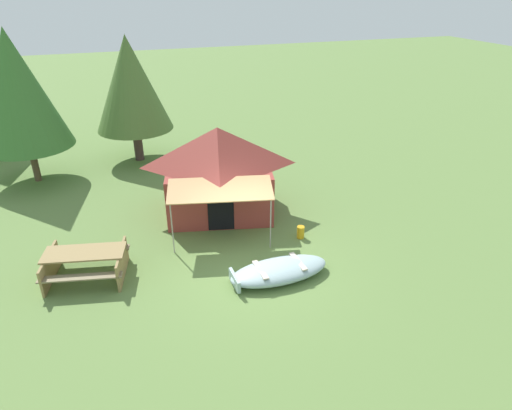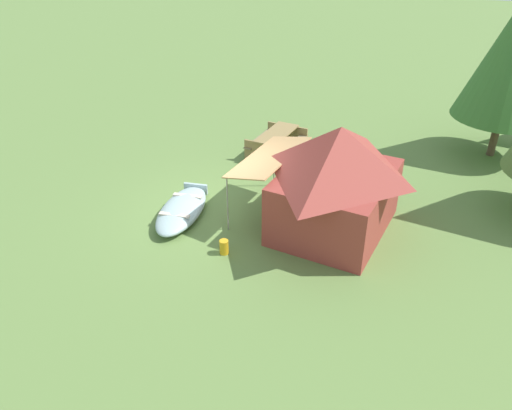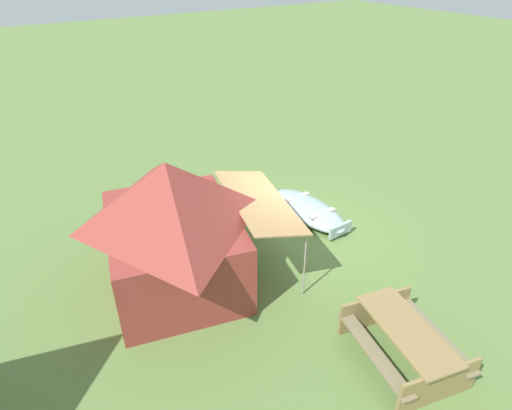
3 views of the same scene
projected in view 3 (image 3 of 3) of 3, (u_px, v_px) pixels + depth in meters
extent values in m
plane|color=#5E7D3F|center=(296.00, 236.00, 10.78)|extent=(80.00, 80.00, 0.00)
ellipsoid|color=#9AB3B7|center=(309.00, 210.00, 11.48)|extent=(2.58, 1.15, 0.40)
ellipsoid|color=#353E40|center=(309.00, 209.00, 11.46)|extent=(2.37, 1.02, 0.14)
cube|color=beige|center=(297.00, 197.00, 11.76)|extent=(0.17, 0.81, 0.04)
cube|color=beige|center=(322.00, 213.00, 11.04)|extent=(0.17, 0.81, 0.04)
cube|color=#9AB3B7|center=(340.00, 230.00, 10.64)|extent=(0.10, 0.68, 0.30)
cube|color=#943730|center=(175.00, 250.00, 9.01)|extent=(3.63, 3.15, 1.57)
pyramid|color=#943730|center=(168.00, 191.00, 8.30)|extent=(3.92, 3.40, 1.21)
cube|color=black|center=(233.00, 243.00, 9.43)|extent=(0.75, 0.20, 1.25)
cube|color=tan|center=(259.00, 200.00, 9.11)|extent=(3.02, 1.78, 0.24)
cylinder|color=gray|center=(259.00, 202.00, 10.76)|extent=(0.04, 0.04, 1.49)
cylinder|color=gray|center=(305.00, 265.00, 8.63)|extent=(0.04, 0.04, 1.49)
cube|color=olive|center=(407.00, 329.00, 7.22)|extent=(2.06, 1.17, 0.04)
cube|color=#7E7051|center=(433.00, 332.00, 7.55)|extent=(1.95, 0.66, 0.04)
cube|color=#7E7051|center=(374.00, 352.00, 7.19)|extent=(1.95, 0.66, 0.04)
cube|color=olive|center=(438.00, 386.00, 6.71)|extent=(0.37, 1.45, 0.70)
cube|color=olive|center=(374.00, 310.00, 8.11)|extent=(0.37, 1.45, 0.70)
cube|color=silver|center=(224.00, 265.00, 9.55)|extent=(0.53, 0.48, 0.36)
cylinder|color=gold|center=(232.00, 206.00, 11.68)|extent=(0.30, 0.30, 0.36)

